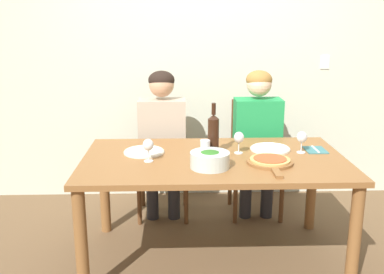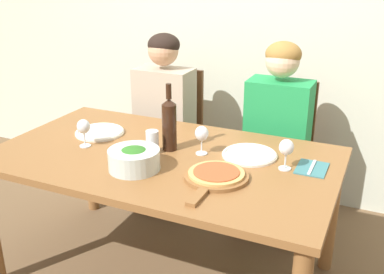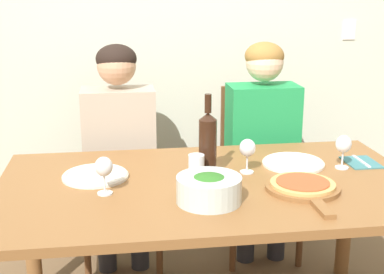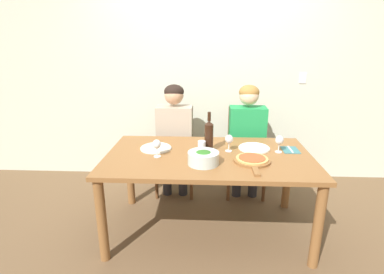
{
  "view_description": "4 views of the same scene",
  "coord_description": "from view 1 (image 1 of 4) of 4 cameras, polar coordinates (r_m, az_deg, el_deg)",
  "views": [
    {
      "loc": [
        -0.24,
        -2.84,
        1.63
      ],
      "look_at": [
        -0.14,
        0.1,
        0.85
      ],
      "focal_mm": 42.0,
      "sensor_mm": 36.0,
      "label": 1
    },
    {
      "loc": [
        1.0,
        -1.85,
        1.65
      ],
      "look_at": [
        0.1,
        0.15,
        0.8
      ],
      "focal_mm": 42.0,
      "sensor_mm": 36.0,
      "label": 2
    },
    {
      "loc": [
        -0.37,
        -2.04,
        1.52
      ],
      "look_at": [
        -0.05,
        0.17,
        0.89
      ],
      "focal_mm": 50.0,
      "sensor_mm": 36.0,
      "label": 3
    },
    {
      "loc": [
        -0.03,
        -2.39,
        1.65
      ],
      "look_at": [
        -0.15,
        0.08,
        0.87
      ],
      "focal_mm": 28.0,
      "sensor_mm": 36.0,
      "label": 4
    }
  ],
  "objects": [
    {
      "name": "fork_on_napkin",
      "position": [
        3.26,
        15.39,
        -1.58
      ],
      "size": [
        0.14,
        0.18,
        0.01
      ],
      "color": "#387075",
      "rests_on": "dining_table"
    },
    {
      "name": "broccoli_bowl",
      "position": [
        2.78,
        2.28,
        -2.89
      ],
      "size": [
        0.25,
        0.25,
        0.11
      ],
      "color": "silver",
      "rests_on": "dining_table"
    },
    {
      "name": "chair_left",
      "position": [
        3.83,
        -3.69,
        -2.19
      ],
      "size": [
        0.42,
        0.42,
        0.96
      ],
      "color": "brown",
      "rests_on": "ground"
    },
    {
      "name": "water_tumbler",
      "position": [
        2.97,
        1.68,
        -1.5
      ],
      "size": [
        0.07,
        0.07,
        0.12
      ],
      "color": "silver",
      "rests_on": "dining_table"
    },
    {
      "name": "chair_right",
      "position": [
        3.88,
        7.93,
        -2.06
      ],
      "size": [
        0.42,
        0.42,
        0.96
      ],
      "color": "brown",
      "rests_on": "ground"
    },
    {
      "name": "dining_table",
      "position": [
        3.02,
        2.79,
        -4.32
      ],
      "size": [
        1.75,
        1.0,
        0.74
      ],
      "color": "brown",
      "rests_on": "ground"
    },
    {
      "name": "pizza_on_board",
      "position": [
        2.9,
        9.9,
        -3.08
      ],
      "size": [
        0.3,
        0.44,
        0.04
      ],
      "color": "brown",
      "rests_on": "dining_table"
    },
    {
      "name": "dinner_plate_right",
      "position": [
        3.2,
        9.89,
        -1.47
      ],
      "size": [
        0.28,
        0.28,
        0.02
      ],
      "color": "silver",
      "rests_on": "dining_table"
    },
    {
      "name": "person_man",
      "position": [
        3.71,
        8.35,
        0.82
      ],
      "size": [
        0.47,
        0.51,
        1.23
      ],
      "color": "#28282D",
      "rests_on": "ground"
    },
    {
      "name": "ground_plane",
      "position": [
        3.29,
        2.65,
        -14.97
      ],
      "size": [
        40.0,
        40.0,
        0.0
      ],
      "primitive_type": "plane",
      "color": "brown"
    },
    {
      "name": "person_woman",
      "position": [
        3.66,
        -3.8,
        0.73
      ],
      "size": [
        0.47,
        0.51,
        1.23
      ],
      "color": "#28282D",
      "rests_on": "ground"
    },
    {
      "name": "dinner_plate_left",
      "position": [
        3.1,
        -6.1,
        -1.86
      ],
      "size": [
        0.28,
        0.28,
        0.02
      ],
      "color": "silver",
      "rests_on": "dining_table"
    },
    {
      "name": "wine_glass_centre",
      "position": [
        3.07,
        5.97,
        -0.2
      ],
      "size": [
        0.07,
        0.07,
        0.15
      ],
      "color": "silver",
      "rests_on": "dining_table"
    },
    {
      "name": "wine_bottle",
      "position": [
        3.03,
        2.68,
        0.44
      ],
      "size": [
        0.08,
        0.08,
        0.35
      ],
      "color": "black",
      "rests_on": "dining_table"
    },
    {
      "name": "wine_glass_left",
      "position": [
        2.89,
        -5.58,
        -1.14
      ],
      "size": [
        0.07,
        0.07,
        0.15
      ],
      "color": "silver",
      "rests_on": "dining_table"
    },
    {
      "name": "wine_glass_right",
      "position": [
        3.15,
        13.78,
        -0.14
      ],
      "size": [
        0.07,
        0.07,
        0.15
      ],
      "color": "silver",
      "rests_on": "dining_table"
    },
    {
      "name": "back_wall",
      "position": [
        4.1,
        1.5,
        10.86
      ],
      "size": [
        10.0,
        0.06,
        2.7
      ],
      "color": "beige",
      "rests_on": "ground"
    }
  ]
}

